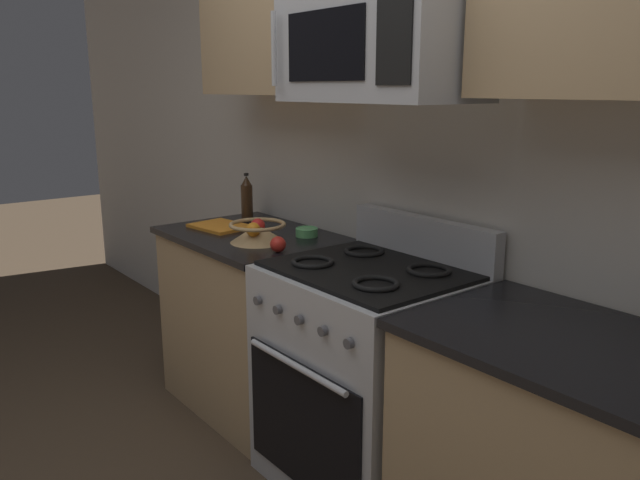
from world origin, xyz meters
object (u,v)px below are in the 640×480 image
at_px(cutting_board, 220,226).
at_px(microwave, 380,47).
at_px(fruit_basket, 257,231).
at_px(bottle_soy, 247,197).
at_px(range_oven, 368,375).
at_px(apple_loose, 278,244).
at_px(prep_bowl, 307,232).

bearing_deg(cutting_board, microwave, 4.78).
bearing_deg(fruit_basket, microwave, 8.87).
height_order(microwave, bottle_soy, microwave).
bearing_deg(fruit_basket, bottle_soy, 152.82).
bearing_deg(range_oven, bottle_soy, 171.17).
height_order(apple_loose, prep_bowl, apple_loose).
bearing_deg(range_oven, fruit_basket, -173.52).
distance_m(range_oven, cutting_board, 1.15).
relative_size(apple_loose, bottle_soy, 0.28).
bearing_deg(range_oven, apple_loose, -167.17).
relative_size(fruit_basket, prep_bowl, 2.41).
relative_size(microwave, fruit_basket, 2.89).
bearing_deg(prep_bowl, bottle_soy, 178.88).
relative_size(microwave, cutting_board, 2.65).
bearing_deg(microwave, cutting_board, -175.22).
relative_size(range_oven, prep_bowl, 10.00).
bearing_deg(apple_loose, prep_bowl, 120.36).
relative_size(fruit_basket, bottle_soy, 1.07).
bearing_deg(microwave, prep_bowl, 167.11).
xyz_separation_m(range_oven, cutting_board, (-1.06, -0.06, 0.45)).
bearing_deg(cutting_board, fruit_basket, -2.68).
distance_m(range_oven, bottle_soy, 1.32).
height_order(microwave, prep_bowl, microwave).
bearing_deg(cutting_board, range_oven, 3.23).
bearing_deg(apple_loose, microwave, 16.12).
distance_m(microwave, cutting_board, 1.35).
height_order(fruit_basket, apple_loose, fruit_basket).
distance_m(range_oven, apple_loose, 0.67).
relative_size(fruit_basket, apple_loose, 3.77).
distance_m(range_oven, fruit_basket, 0.84).
relative_size(range_oven, cutting_board, 3.79).
xyz_separation_m(bottle_soy, prep_bowl, (0.56, -0.01, -0.09)).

